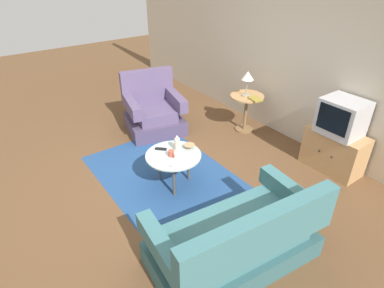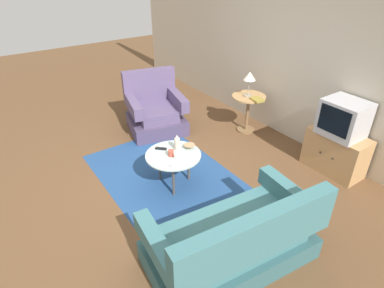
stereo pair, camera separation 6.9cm
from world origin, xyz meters
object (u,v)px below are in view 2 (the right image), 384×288
object	(u,v)px
tv_stand	(335,152)
couch	(234,242)
side_table	(248,106)
tv_remote_silver	(175,163)
vase	(177,143)
mug	(171,153)
bowl	(189,146)
coffee_table	(173,158)
table_lamp	(250,77)
television	(344,118)
armchair	(155,111)
tv_remote_dark	(161,149)
book	(257,100)

from	to	relation	value
tv_stand	couch	bearing A→B (deg)	-79.63
side_table	tv_remote_silver	world-z (taller)	side_table
vase	mug	distance (m)	0.18
tv_stand	vase	bearing A→B (deg)	-119.29
vase	bowl	xyz separation A→B (m)	(0.06, 0.15, -0.08)
coffee_table	table_lamp	xyz separation A→B (m)	(-0.56, 1.77, 0.53)
coffee_table	television	size ratio (longest dim) A/B	1.36
armchair	tv_remote_dark	distance (m)	1.46
television	coffee_table	bearing A→B (deg)	-116.58
coffee_table	television	bearing A→B (deg)	63.42
table_lamp	tv_remote_dark	xyz separation A→B (m)	(0.36, -1.83, -0.47)
coffee_table	tv_remote_silver	distance (m)	0.21
couch	table_lamp	size ratio (longest dim) A/B	4.12
table_lamp	vase	bearing A→B (deg)	-73.64
table_lamp	bowl	xyz separation A→B (m)	(0.55, -1.52, -0.46)
coffee_table	tv_remote_dark	distance (m)	0.21
tv_stand	book	distance (m)	1.39
television	vase	size ratio (longest dim) A/B	2.40
vase	tv_remote_dark	bearing A→B (deg)	-126.66
tv_stand	bowl	size ratio (longest dim) A/B	5.38
bowl	tv_remote_dark	size ratio (longest dim) A/B	1.10
mug	tv_remote_silver	size ratio (longest dim) A/B	0.70
couch	book	distance (m)	2.64
tv_stand	book	xyz separation A→B (m)	(-1.33, -0.21, 0.36)
vase	bowl	world-z (taller)	vase
television	tv_remote_silver	bearing A→B (deg)	-111.22
armchair	couch	world-z (taller)	armchair
tv_remote_dark	tv_remote_silver	size ratio (longest dim) A/B	0.79
coffee_table	tv_remote_dark	bearing A→B (deg)	-162.05
couch	vase	xyz separation A→B (m)	(-1.45, 0.30, 0.28)
side_table	vase	world-z (taller)	vase
mug	tv_remote_silver	bearing A→B (deg)	-18.36
television	book	xyz separation A→B (m)	(-1.33, -0.19, -0.16)
mug	tv_remote_silver	xyz separation A→B (m)	(0.17, -0.06, -0.03)
tv_stand	television	xyz separation A→B (m)	(0.00, -0.02, 0.52)
coffee_table	tv_remote_dark	size ratio (longest dim) A/B	5.31
book	armchair	bearing A→B (deg)	-124.11
coffee_table	mug	xyz separation A→B (m)	(0.01, -0.04, 0.09)
mug	television	bearing A→B (deg)	64.18
tv_remote_dark	tv_remote_silver	bearing A→B (deg)	130.58
tv_stand	mug	world-z (taller)	tv_stand
side_table	table_lamp	world-z (taller)	table_lamp
side_table	tv_remote_silver	bearing A→B (deg)	-68.61
table_lamp	side_table	bearing A→B (deg)	87.50
side_table	book	distance (m)	0.28
vase	tv_remote_dark	size ratio (longest dim) A/B	1.63
tv_remote_silver	tv_remote_dark	bearing A→B (deg)	66.68
armchair	tv_stand	bearing A→B (deg)	132.87
vase	bowl	distance (m)	0.18
mug	bowl	xyz separation A→B (m)	(-0.02, 0.29, -0.01)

